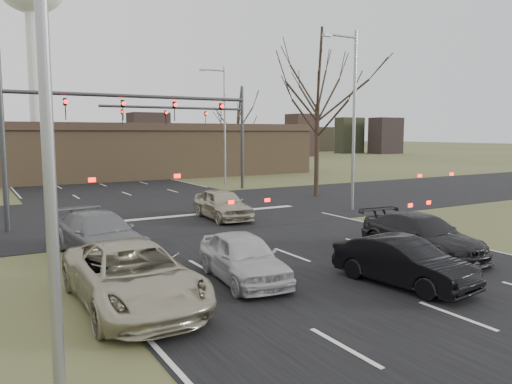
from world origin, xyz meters
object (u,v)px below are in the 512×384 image
streetlight_left (57,48)px  car_charcoal_sedan (422,236)px  car_white_sedan (243,257)px  mast_arm_near (79,118)px  mast_arm_far (210,125)px  streetlight_right_far (223,119)px  car_silver_suv (133,276)px  car_silver_ahead (222,204)px  building (105,151)px  car_black_hatch (403,262)px  streetlight_right_near (352,111)px  car_grey_ahead (100,234)px

streetlight_left → car_charcoal_sedan: bearing=19.6°
car_white_sedan → car_charcoal_sedan: car_charcoal_sedan is taller
mast_arm_near → mast_arm_far: (11.41, 10.00, -0.06)m
streetlight_left → streetlight_right_far: 35.92m
car_silver_suv → car_white_sedan: car_silver_suv is taller
car_white_sedan → car_silver_ahead: car_silver_ahead is taller
streetlight_left → car_silver_ahead: 18.78m
building → car_charcoal_sedan: building is taller
car_silver_suv → car_black_hatch: car_silver_suv is taller
building → car_black_hatch: (-1.24, -39.57, -1.97)m
car_white_sedan → car_silver_ahead: (4.26, 9.90, 0.05)m
streetlight_right_near → car_charcoal_sedan: size_ratio=1.95×
mast_arm_near → streetlight_right_near: bearing=-12.1°
building → car_silver_suv: 38.32m
mast_arm_near → car_black_hatch: size_ratio=2.87×
mast_arm_far → streetlight_left: 30.89m
mast_arm_far → car_white_sedan: size_ratio=2.61×
streetlight_right_near → car_black_hatch: size_ratio=2.37×
building → streetlight_left: size_ratio=4.24×
mast_arm_near → streetlight_left: 17.38m
mast_arm_far → car_grey_ahead: size_ratio=2.10×
car_black_hatch → car_charcoal_sedan: 3.89m
car_silver_suv → car_black_hatch: bearing=-16.9°
mast_arm_near → streetlight_right_far: 20.20m
mast_arm_near → car_black_hatch: (5.99, -14.57, -4.38)m
car_black_hatch → car_silver_ahead: (0.51, 12.67, 0.08)m
mast_arm_far → car_white_sedan: (-9.18, -21.80, -4.29)m
mast_arm_near → streetlight_right_far: bearing=43.9°
car_white_sedan → car_silver_ahead: bearing=73.7°
mast_arm_far → car_black_hatch: mast_arm_far is taller
car_grey_ahead → car_silver_ahead: car_silver_ahead is taller
car_silver_ahead → mast_arm_near: bearing=167.0°
building → streetlight_right_near: 28.97m
car_silver_suv → car_charcoal_sedan: car_silver_suv is taller
streetlight_right_near → car_grey_ahead: 15.91m
car_silver_suv → car_grey_ahead: car_silver_suv is taller
streetlight_right_far → car_silver_ahead: 18.46m
mast_arm_far → car_black_hatch: bearing=-102.5°
mast_arm_far → car_grey_ahead: mast_arm_far is taller
car_charcoal_sedan → car_silver_ahead: size_ratio=1.12×
building → car_grey_ahead: 32.47m
building → car_silver_suv: building is taller
car_silver_suv → car_silver_ahead: car_silver_suv is taller
streetlight_left → building: bearing=75.6°
mast_arm_near → car_black_hatch: bearing=-67.7°
car_black_hatch → car_grey_ahead: car_grey_ahead is taller
mast_arm_near → car_grey_ahead: bearing=-96.3°
mast_arm_far → car_charcoal_sedan: (-2.18, -22.42, -4.27)m
mast_arm_near → streetlight_right_far: streetlight_right_far is taller
streetlight_right_near → car_silver_ahead: (-7.56, 1.10, -4.81)m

